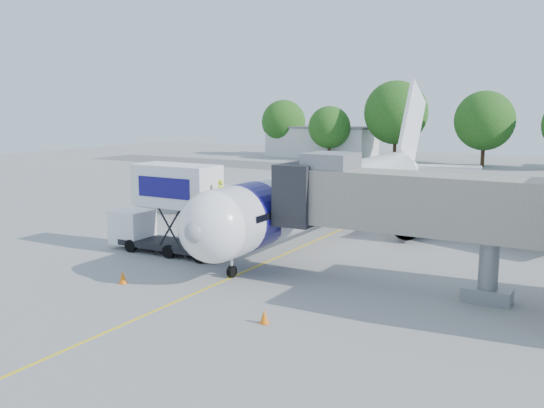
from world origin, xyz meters
The scene contains 14 objects.
ground centered at (0.00, 0.00, 0.00)m, with size 160.00×160.00×0.00m, color gray.
guidance_line centered at (0.00, 0.00, 0.01)m, with size 0.15×70.00×0.01m, color yellow.
taxiway_strip centered at (0.00, 42.00, 0.00)m, with size 120.00×10.00×0.01m, color #59595B.
aircraft centered at (0.00, 4.12, 2.95)m, with size 34.17×37.73×11.35m.
jet_bridge centered at (7.99, -7.00, 4.34)m, with size 13.90×3.20×6.60m.
catering_hiloader centered at (-6.27, -7.00, 2.76)m, with size 8.50×2.44×5.50m.
ground_tug centered at (3.62, -15.94, 0.67)m, with size 3.58×2.81×1.27m.
safety_cone_a centered at (5.00, -14.51, 0.29)m, with size 0.39×0.39×0.61m.
safety_cone_b centered at (-4.19, -13.24, 0.32)m, with size 0.42×0.42×0.66m.
outbuilding_left centered at (-28.00, 60.00, 2.66)m, with size 18.40×8.40×5.30m.
tree_a centered at (-34.77, 58.61, 5.95)m, with size 7.69×7.69×9.81m.
tree_b centered at (-24.27, 55.09, 5.33)m, with size 6.89×6.89×8.78m.
tree_c centered at (-14.01, 57.54, 7.73)m, with size 9.98×9.98×12.73m.
tree_d centered at (-0.37, 56.73, 6.68)m, with size 8.64×8.64×11.01m.
Camera 1 is at (17.42, -35.23, 9.07)m, focal length 40.00 mm.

